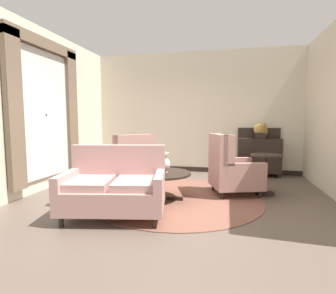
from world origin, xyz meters
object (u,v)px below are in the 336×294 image
armchair_near_window (131,164)px  side_table (265,170)px  settee (115,188)px  gramophone (262,128)px  porcelain_vase (164,163)px  coffee_table (162,177)px  armchair_near_sideboard (231,170)px  sideboard (259,155)px

armchair_near_window → side_table: armchair_near_window is taller
settee → gramophone: 4.03m
porcelain_vase → settee: 1.05m
armchair_near_window → coffee_table: bearing=89.7°
armchair_near_sideboard → side_table: (0.62, 0.15, -0.01)m
porcelain_vase → armchair_near_window: size_ratio=0.30×
armchair_near_window → armchair_near_sideboard: bearing=126.9°
coffee_table → gramophone: 3.06m
coffee_table → sideboard: size_ratio=0.84×
gramophone → porcelain_vase: bearing=-128.4°
porcelain_vase → sideboard: size_ratio=0.29×
porcelain_vase → gramophone: 2.98m
settee → armchair_near_window: bearing=92.0°
sideboard → gramophone: size_ratio=2.19×
settee → armchair_near_sideboard: size_ratio=1.38×
side_table → gramophone: gramophone is taller
porcelain_vase → settee: settee is taller
side_table → armchair_near_sideboard: bearing=-166.2°
side_table → sideboard: (0.06, 1.65, 0.08)m
porcelain_vase → settee: (-0.51, -0.89, -0.22)m
coffee_table → settee: settee is taller
armchair_near_sideboard → sideboard: (0.68, 1.80, 0.06)m
armchair_near_sideboard → side_table: armchair_near_sideboard is taller
porcelain_vase → settee: size_ratio=0.22×
coffee_table → porcelain_vase: bearing=3.6°
side_table → porcelain_vase: bearing=-156.7°
coffee_table → side_table: bearing=22.9°
porcelain_vase → sideboard: sideboard is taller
armchair_near_window → armchair_near_sideboard: 2.00m
porcelain_vase → armchair_near_sideboard: (1.10, 0.59, -0.17)m
armchair_near_window → gramophone: size_ratio=2.16×
settee → armchair_near_sideboard: bearing=31.9°
coffee_table → side_table: 1.90m
armchair_near_sideboard → gramophone: 1.99m
porcelain_vase → side_table: 1.87m
armchair_near_sideboard → gramophone: (0.73, 1.71, 0.71)m
porcelain_vase → armchair_near_sideboard: bearing=28.2°
sideboard → armchair_near_sideboard: bearing=-110.6°
side_table → sideboard: sideboard is taller
porcelain_vase → gramophone: bearing=51.6°
armchair_near_sideboard → armchair_near_window: bearing=65.7°
gramophone → armchair_near_window: bearing=-151.0°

